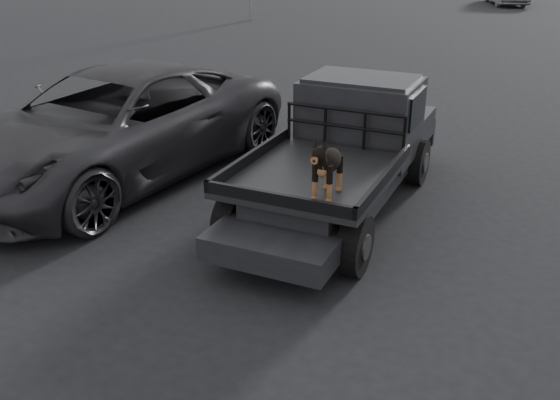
% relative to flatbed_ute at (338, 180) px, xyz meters
% --- Properties ---
extents(ground, '(120.00, 120.00, 0.00)m').
position_rel_flatbed_ute_xyz_m(ground, '(-0.13, -2.13, -0.46)').
color(ground, black).
rests_on(ground, ground).
extents(flatbed_ute, '(2.00, 5.40, 0.92)m').
position_rel_flatbed_ute_xyz_m(flatbed_ute, '(0.00, 0.00, 0.00)').
color(flatbed_ute, black).
rests_on(flatbed_ute, ground).
extents(ute_cab, '(1.72, 1.30, 0.88)m').
position_rel_flatbed_ute_xyz_m(ute_cab, '(0.00, 0.95, 0.90)').
color(ute_cab, black).
rests_on(ute_cab, flatbed_ute).
extents(headache_rack, '(1.80, 0.08, 0.55)m').
position_rel_flatbed_ute_xyz_m(headache_rack, '(0.00, 0.20, 0.74)').
color(headache_rack, black).
rests_on(headache_rack, flatbed_ute).
extents(dog, '(0.32, 0.60, 0.74)m').
position_rel_flatbed_ute_xyz_m(dog, '(0.41, -1.59, 0.83)').
color(dog, black).
rests_on(dog, flatbed_ute).
extents(parked_suv, '(3.72, 6.69, 1.77)m').
position_rel_flatbed_ute_xyz_m(parked_suv, '(-3.82, -0.24, 0.43)').
color(parked_suv, '#2C2B30').
rests_on(parked_suv, ground).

